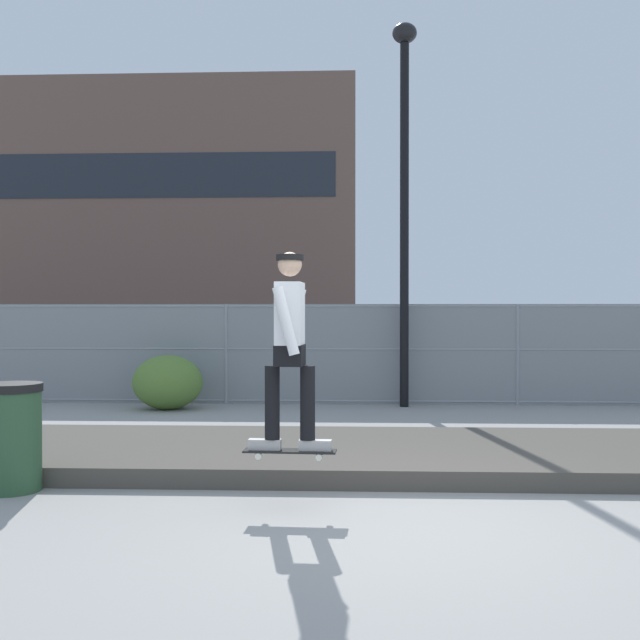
{
  "coord_description": "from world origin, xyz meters",
  "views": [
    {
      "loc": [
        -0.29,
        -6.06,
        1.72
      ],
      "look_at": [
        -0.68,
        2.51,
        1.62
      ],
      "focal_mm": 43.4,
      "sensor_mm": 36.0,
      "label": 1
    }
  ],
  "objects_px": {
    "skateboard": "(290,451)",
    "parked_car_mid": "(476,349)",
    "shrub_left": "(168,382)",
    "skater": "(290,338)",
    "street_lamp": "(404,169)",
    "parked_car_near": "(220,348)",
    "trash_bin": "(11,437)"
  },
  "relations": [
    {
      "from": "skateboard",
      "to": "parked_car_mid",
      "type": "distance_m",
      "value": 11.8
    },
    {
      "from": "street_lamp",
      "to": "parked_car_mid",
      "type": "relative_size",
      "value": 1.56
    },
    {
      "from": "parked_car_mid",
      "to": "trash_bin",
      "type": "relative_size",
      "value": 4.28
    },
    {
      "from": "shrub_left",
      "to": "skateboard",
      "type": "bearing_deg",
      "value": -68.01
    },
    {
      "from": "parked_car_near",
      "to": "parked_car_mid",
      "type": "relative_size",
      "value": 1.03
    },
    {
      "from": "skater",
      "to": "trash_bin",
      "type": "bearing_deg",
      "value": 168.17
    },
    {
      "from": "skateboard",
      "to": "skater",
      "type": "height_order",
      "value": "skater"
    },
    {
      "from": "skater",
      "to": "parked_car_near",
      "type": "height_order",
      "value": "skater"
    },
    {
      "from": "street_lamp",
      "to": "shrub_left",
      "type": "bearing_deg",
      "value": -172.06
    },
    {
      "from": "skater",
      "to": "parked_car_mid",
      "type": "height_order",
      "value": "skater"
    },
    {
      "from": "street_lamp",
      "to": "parked_car_near",
      "type": "distance_m",
      "value": 6.78
    },
    {
      "from": "parked_car_near",
      "to": "shrub_left",
      "type": "bearing_deg",
      "value": -90.95
    },
    {
      "from": "skater",
      "to": "shrub_left",
      "type": "distance_m",
      "value": 7.3
    },
    {
      "from": "skateboard",
      "to": "trash_bin",
      "type": "height_order",
      "value": "trash_bin"
    },
    {
      "from": "parked_car_near",
      "to": "trash_bin",
      "type": "bearing_deg",
      "value": -90.45
    },
    {
      "from": "skateboard",
      "to": "street_lamp",
      "type": "distance_m",
      "value": 8.33
    },
    {
      "from": "skater",
      "to": "trash_bin",
      "type": "distance_m",
      "value": 2.94
    },
    {
      "from": "skater",
      "to": "shrub_left",
      "type": "relative_size",
      "value": 1.39
    },
    {
      "from": "skater",
      "to": "shrub_left",
      "type": "xyz_separation_m",
      "value": [
        -2.71,
        6.71,
        -1.01
      ]
    },
    {
      "from": "skater",
      "to": "street_lamp",
      "type": "relative_size",
      "value": 0.25
    },
    {
      "from": "skateboard",
      "to": "skater",
      "type": "distance_m",
      "value": 0.98
    },
    {
      "from": "skateboard",
      "to": "trash_bin",
      "type": "bearing_deg",
      "value": 168.17
    },
    {
      "from": "parked_car_near",
      "to": "shrub_left",
      "type": "height_order",
      "value": "parked_car_near"
    },
    {
      "from": "shrub_left",
      "to": "trash_bin",
      "type": "bearing_deg",
      "value": -90.07
    },
    {
      "from": "street_lamp",
      "to": "trash_bin",
      "type": "xyz_separation_m",
      "value": [
        -4.17,
        -6.72,
        -3.75
      ]
    },
    {
      "from": "street_lamp",
      "to": "parked_car_mid",
      "type": "xyz_separation_m",
      "value": [
        1.9,
        4.02,
        -3.43
      ]
    },
    {
      "from": "street_lamp",
      "to": "shrub_left",
      "type": "distance_m",
      "value": 5.66
    },
    {
      "from": "skater",
      "to": "street_lamp",
      "type": "distance_m",
      "value": 7.94
    },
    {
      "from": "shrub_left",
      "to": "trash_bin",
      "type": "xyz_separation_m",
      "value": [
        -0.01,
        -6.14,
        0.04
      ]
    },
    {
      "from": "skateboard",
      "to": "street_lamp",
      "type": "relative_size",
      "value": 0.12
    },
    {
      "from": "parked_car_near",
      "to": "trash_bin",
      "type": "xyz_separation_m",
      "value": [
        -0.09,
        -10.9,
        -0.32
      ]
    },
    {
      "from": "street_lamp",
      "to": "shrub_left",
      "type": "xyz_separation_m",
      "value": [
        -4.16,
        -0.58,
        -3.8
      ]
    }
  ]
}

